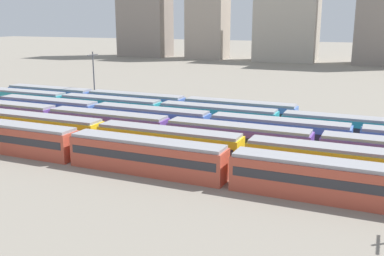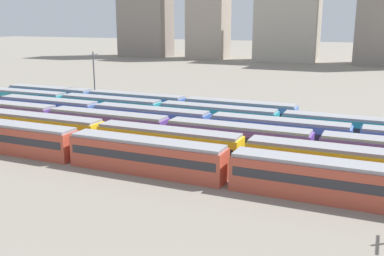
# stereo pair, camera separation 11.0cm
# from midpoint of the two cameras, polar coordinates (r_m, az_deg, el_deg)

# --- Properties ---
(ground_plane) EXTENTS (600.00, 600.00, 0.00)m
(ground_plane) POSITION_cam_midpoint_polar(r_m,az_deg,el_deg) (76.54, -20.72, 0.62)
(ground_plane) COLOR gray
(train_track_0) EXTENTS (93.60, 3.06, 3.75)m
(train_track_0) POSITION_cam_midpoint_polar(r_m,az_deg,el_deg) (48.25, -5.84, -3.54)
(train_track_0) COLOR #BC4C38
(train_track_0) RESTS_ON ground_plane
(train_track_1) EXTENTS (74.70, 3.06, 3.75)m
(train_track_1) POSITION_cam_midpoint_polar(r_m,az_deg,el_deg) (57.38, -11.52, -0.95)
(train_track_1) COLOR yellow
(train_track_1) RESTS_ON ground_plane
(train_track_2) EXTENTS (74.70, 3.06, 3.75)m
(train_track_2) POSITION_cam_midpoint_polar(r_m,az_deg,el_deg) (58.24, -3.01, -0.47)
(train_track_2) COLOR #6B429E
(train_track_2) RESTS_ON ground_plane
(train_track_3) EXTENTS (74.70, 3.06, 3.75)m
(train_track_3) POSITION_cam_midpoint_polar(r_m,az_deg,el_deg) (61.31, 2.45, 0.26)
(train_track_3) COLOR #4C70BC
(train_track_3) RESTS_ON ground_plane
(train_track_4) EXTENTS (112.50, 3.06, 3.75)m
(train_track_4) POSITION_cam_midpoint_polar(r_m,az_deg,el_deg) (63.81, 11.28, 0.53)
(train_track_4) COLOR teal
(train_track_4) RESTS_ON ground_plane
(train_track_5) EXTENTS (55.80, 3.06, 3.75)m
(train_track_5) POSITION_cam_midpoint_polar(r_m,az_deg,el_deg) (78.29, -7.18, 3.11)
(train_track_5) COLOR #4C70BC
(train_track_5) RESTS_ON ground_plane
(catenary_pole_3) EXTENTS (0.24, 3.20, 10.41)m
(catenary_pole_3) POSITION_cam_midpoint_polar(r_m,az_deg,el_deg) (86.37, -12.41, 6.47)
(catenary_pole_3) COLOR #4C4C51
(catenary_pole_3) RESTS_ON ground_plane
(distant_building_1) EXTENTS (16.27, 12.24, 46.39)m
(distant_building_1) POSITION_cam_midpoint_polar(r_m,az_deg,el_deg) (193.69, 2.14, 15.77)
(distant_building_1) COLOR #A89989
(distant_building_1) RESTS_ON ground_plane
(distant_building_2) EXTENTS (24.05, 14.68, 33.15)m
(distant_building_2) POSITION_cam_midpoint_polar(r_m,az_deg,el_deg) (183.86, 12.20, 13.53)
(distant_building_2) COLOR #B2A899
(distant_building_2) RESTS_ON ground_plane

